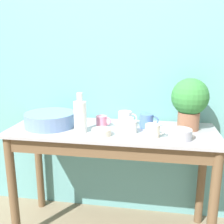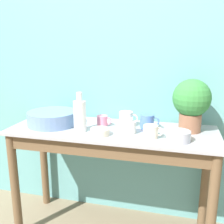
{
  "view_description": "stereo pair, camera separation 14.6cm",
  "coord_description": "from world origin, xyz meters",
  "px_view_note": "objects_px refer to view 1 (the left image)",
  "views": [
    {
      "loc": [
        0.28,
        -1.42,
        1.35
      ],
      "look_at": [
        0.0,
        0.26,
        0.92
      ],
      "focal_mm": 42.0,
      "sensor_mm": 36.0,
      "label": 1
    },
    {
      "loc": [
        0.42,
        -1.39,
        1.35
      ],
      "look_at": [
        0.0,
        0.26,
        0.92
      ],
      "focal_mm": 42.0,
      "sensor_mm": 36.0,
      "label": 2
    }
  ],
  "objects_px": {
    "mug_blue": "(147,121)",
    "bowl_wash_large": "(50,119)",
    "bottle_tall": "(80,116)",
    "mug_pink": "(102,121)",
    "bowl_small_cream": "(101,132)",
    "bowl_small_steel": "(180,134)",
    "bottle_short": "(131,126)",
    "potted_plant": "(190,100)",
    "mug_white": "(125,119)",
    "mug_cream": "(153,131)"
  },
  "relations": [
    {
      "from": "potted_plant",
      "to": "bowl_small_steel",
      "type": "relative_size",
      "value": 2.46
    },
    {
      "from": "mug_white",
      "to": "mug_cream",
      "type": "bearing_deg",
      "value": -46.03
    },
    {
      "from": "mug_white",
      "to": "mug_blue",
      "type": "bearing_deg",
      "value": -5.43
    },
    {
      "from": "bowl_wash_large",
      "to": "bowl_small_cream",
      "type": "xyz_separation_m",
      "value": [
        0.4,
        -0.14,
        -0.03
      ]
    },
    {
      "from": "mug_white",
      "to": "bowl_small_steel",
      "type": "xyz_separation_m",
      "value": [
        0.36,
        -0.22,
        -0.02
      ]
    },
    {
      "from": "mug_blue",
      "to": "mug_cream",
      "type": "relative_size",
      "value": 1.08
    },
    {
      "from": "mug_blue",
      "to": "bottle_short",
      "type": "bearing_deg",
      "value": -126.88
    },
    {
      "from": "bottle_tall",
      "to": "mug_pink",
      "type": "bearing_deg",
      "value": 50.52
    },
    {
      "from": "bottle_short",
      "to": "bowl_small_cream",
      "type": "xyz_separation_m",
      "value": [
        -0.18,
        -0.08,
        -0.02
      ]
    },
    {
      "from": "mug_white",
      "to": "bowl_small_steel",
      "type": "height_order",
      "value": "mug_white"
    },
    {
      "from": "bottle_tall",
      "to": "mug_white",
      "type": "height_order",
      "value": "bottle_tall"
    },
    {
      "from": "mug_cream",
      "to": "bowl_small_steel",
      "type": "bearing_deg",
      "value": -5.08
    },
    {
      "from": "potted_plant",
      "to": "mug_white",
      "type": "xyz_separation_m",
      "value": [
        -0.43,
        0.0,
        -0.15
      ]
    },
    {
      "from": "bowl_wash_large",
      "to": "bowl_small_steel",
      "type": "bearing_deg",
      "value": -8.1
    },
    {
      "from": "mug_blue",
      "to": "bottle_tall",
      "type": "bearing_deg",
      "value": -158.26
    },
    {
      "from": "mug_white",
      "to": "bowl_small_steel",
      "type": "distance_m",
      "value": 0.42
    },
    {
      "from": "bottle_tall",
      "to": "bowl_small_steel",
      "type": "height_order",
      "value": "bottle_tall"
    },
    {
      "from": "potted_plant",
      "to": "bottle_short",
      "type": "bearing_deg",
      "value": -159.57
    },
    {
      "from": "bottle_tall",
      "to": "mug_cream",
      "type": "height_order",
      "value": "bottle_tall"
    },
    {
      "from": "bowl_wash_large",
      "to": "bottle_tall",
      "type": "xyz_separation_m",
      "value": [
        0.25,
        -0.09,
        0.06
      ]
    },
    {
      "from": "bottle_short",
      "to": "mug_cream",
      "type": "xyz_separation_m",
      "value": [
        0.14,
        -0.06,
        -0.0
      ]
    },
    {
      "from": "bottle_short",
      "to": "mug_white",
      "type": "relative_size",
      "value": 0.78
    },
    {
      "from": "mug_pink",
      "to": "bowl_small_steel",
      "type": "relative_size",
      "value": 0.75
    },
    {
      "from": "mug_blue",
      "to": "bowl_small_cream",
      "type": "xyz_separation_m",
      "value": [
        -0.28,
        -0.21,
        -0.03
      ]
    },
    {
      "from": "bottle_short",
      "to": "bowl_small_cream",
      "type": "distance_m",
      "value": 0.2
    },
    {
      "from": "bottle_short",
      "to": "bowl_small_steel",
      "type": "bearing_deg",
      "value": -13.15
    },
    {
      "from": "bottle_tall",
      "to": "mug_pink",
      "type": "height_order",
      "value": "bottle_tall"
    },
    {
      "from": "bottle_tall",
      "to": "bottle_short",
      "type": "bearing_deg",
      "value": 6.83
    },
    {
      "from": "bottle_short",
      "to": "bowl_wash_large",
      "type": "bearing_deg",
      "value": 174.66
    },
    {
      "from": "bowl_wash_large",
      "to": "bowl_small_steel",
      "type": "height_order",
      "value": "bowl_wash_large"
    },
    {
      "from": "mug_white",
      "to": "bowl_small_cream",
      "type": "relative_size",
      "value": 1.08
    },
    {
      "from": "mug_cream",
      "to": "bowl_small_steel",
      "type": "distance_m",
      "value": 0.17
    },
    {
      "from": "bottle_short",
      "to": "mug_white",
      "type": "distance_m",
      "value": 0.15
    },
    {
      "from": "mug_blue",
      "to": "bowl_wash_large",
      "type": "bearing_deg",
      "value": -173.52
    },
    {
      "from": "bottle_short",
      "to": "mug_blue",
      "type": "distance_m",
      "value": 0.16
    },
    {
      "from": "mug_pink",
      "to": "mug_blue",
      "type": "bearing_deg",
      "value": 5.76
    },
    {
      "from": "mug_blue",
      "to": "bowl_small_steel",
      "type": "relative_size",
      "value": 0.93
    },
    {
      "from": "mug_pink",
      "to": "bowl_wash_large",
      "type": "bearing_deg",
      "value": -172.9
    },
    {
      "from": "mug_blue",
      "to": "potted_plant",
      "type": "bearing_deg",
      "value": 2.08
    },
    {
      "from": "mug_blue",
      "to": "mug_pink",
      "type": "bearing_deg",
      "value": -174.24
    },
    {
      "from": "mug_white",
      "to": "bottle_tall",
      "type": "bearing_deg",
      "value": -146.24
    },
    {
      "from": "bowl_wash_large",
      "to": "bowl_small_steel",
      "type": "relative_size",
      "value": 2.49
    },
    {
      "from": "bowl_wash_large",
      "to": "mug_blue",
      "type": "distance_m",
      "value": 0.68
    },
    {
      "from": "potted_plant",
      "to": "bowl_small_steel",
      "type": "distance_m",
      "value": 0.28
    },
    {
      "from": "bowl_wash_large",
      "to": "mug_white",
      "type": "height_order",
      "value": "mug_white"
    },
    {
      "from": "bowl_wash_large",
      "to": "mug_cream",
      "type": "bearing_deg",
      "value": -8.78
    },
    {
      "from": "bowl_wash_large",
      "to": "mug_pink",
      "type": "xyz_separation_m",
      "value": [
        0.36,
        0.05,
        -0.01
      ]
    },
    {
      "from": "bottle_tall",
      "to": "bowl_small_cream",
      "type": "relative_size",
      "value": 2.14
    },
    {
      "from": "bowl_small_steel",
      "to": "bowl_small_cream",
      "type": "bearing_deg",
      "value": -178.84
    },
    {
      "from": "bottle_short",
      "to": "mug_blue",
      "type": "bearing_deg",
      "value": 53.12
    }
  ]
}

